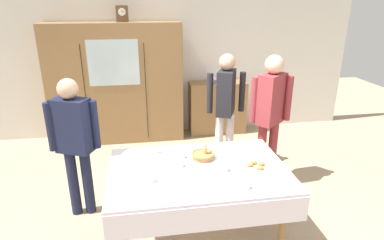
{
  "coord_description": "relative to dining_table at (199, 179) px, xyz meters",
  "views": [
    {
      "loc": [
        -0.49,
        -2.9,
        2.26
      ],
      "look_at": [
        0.0,
        0.2,
        1.09
      ],
      "focal_mm": 30.38,
      "sensor_mm": 36.0,
      "label": 1
    }
  ],
  "objects": [
    {
      "name": "tea_cup_near_right",
      "position": [
        -0.17,
        0.09,
        0.12
      ],
      "size": [
        0.13,
        0.13,
        0.06
      ],
      "color": "white",
      "rests_on": "dining_table"
    },
    {
      "name": "spoon_far_left",
      "position": [
        0.06,
        -0.02,
        0.09
      ],
      "size": [
        0.12,
        0.02,
        0.01
      ],
      "color": "silver",
      "rests_on": "dining_table"
    },
    {
      "name": "spoon_mid_right",
      "position": [
        -0.46,
        0.12,
        0.09
      ],
      "size": [
        0.12,
        0.02,
        0.01
      ],
      "color": "silver",
      "rests_on": "dining_table"
    },
    {
      "name": "person_by_cabinet",
      "position": [
        -1.21,
        0.57,
        0.28
      ],
      "size": [
        0.52,
        0.33,
        1.54
      ],
      "color": "#191E38",
      "rests_on": "ground"
    },
    {
      "name": "pastry_plate",
      "position": [
        0.55,
        -0.03,
        0.11
      ],
      "size": [
        0.28,
        0.28,
        0.05
      ],
      "color": "white",
      "rests_on": "dining_table"
    },
    {
      "name": "dining_table",
      "position": [
        0.0,
        0.0,
        0.0
      ],
      "size": [
        1.7,
        1.13,
        0.74
      ],
      "color": "olive",
      "rests_on": "ground"
    },
    {
      "name": "wall_cabinet",
      "position": [
        -0.9,
        2.59,
        0.32
      ],
      "size": [
        2.12,
        0.46,
        1.93
      ],
      "color": "olive",
      "rests_on": "ground"
    },
    {
      "name": "tea_cup_center",
      "position": [
        -0.46,
        -0.14,
        0.12
      ],
      "size": [
        0.13,
        0.13,
        0.06
      ],
      "color": "silver",
      "rests_on": "dining_table"
    },
    {
      "name": "person_near_right_end",
      "position": [
        1.04,
        0.88,
        0.37
      ],
      "size": [
        0.52,
        0.38,
        1.66
      ],
      "color": "#933338",
      "rests_on": "ground"
    },
    {
      "name": "bookshelf_low",
      "position": [
        0.8,
        2.64,
        -0.19
      ],
      "size": [
        0.98,
        0.35,
        0.92
      ],
      "color": "olive",
      "rests_on": "ground"
    },
    {
      "name": "mantel_clock",
      "position": [
        -0.73,
        2.59,
        1.4
      ],
      "size": [
        0.18,
        0.11,
        0.24
      ],
      "color": "brown",
      "rests_on": "wall_cabinet"
    },
    {
      "name": "book_stack",
      "position": [
        0.8,
        2.64,
        0.3
      ],
      "size": [
        0.16,
        0.23,
        0.07
      ],
      "color": "#664C7A",
      "rests_on": "bookshelf_low"
    },
    {
      "name": "bread_basket",
      "position": [
        0.08,
        0.24,
        0.13
      ],
      "size": [
        0.24,
        0.24,
        0.16
      ],
      "color": "#9E7542",
      "rests_on": "dining_table"
    },
    {
      "name": "tea_cup_far_left",
      "position": [
        -0.39,
        0.44,
        0.12
      ],
      "size": [
        0.13,
        0.13,
        0.06
      ],
      "color": "silver",
      "rests_on": "dining_table"
    },
    {
      "name": "tea_cup_mid_left",
      "position": [
        0.23,
        -0.06,
        0.12
      ],
      "size": [
        0.13,
        0.13,
        0.06
      ],
      "color": "silver",
      "rests_on": "dining_table"
    },
    {
      "name": "tea_cup_back_edge",
      "position": [
        0.34,
        -0.37,
        0.12
      ],
      "size": [
        0.13,
        0.13,
        0.06
      ],
      "color": "white",
      "rests_on": "dining_table"
    },
    {
      "name": "spoon_far_right",
      "position": [
        0.71,
        0.43,
        0.09
      ],
      "size": [
        0.12,
        0.02,
        0.01
      ],
      "color": "silver",
      "rests_on": "dining_table"
    },
    {
      "name": "back_wall",
      "position": [
        0.0,
        2.89,
        0.7
      ],
      "size": [
        6.4,
        0.1,
        2.7
      ],
      "primitive_type": "cube",
      "color": "silver",
      "rests_on": "ground"
    },
    {
      "name": "person_behind_table_left",
      "position": [
        0.61,
        1.38,
        0.33
      ],
      "size": [
        0.52,
        0.41,
        1.61
      ],
      "color": "silver",
      "rests_on": "ground"
    },
    {
      "name": "tea_cup_mid_right",
      "position": [
        -0.13,
        0.27,
        0.12
      ],
      "size": [
        0.13,
        0.13,
        0.06
      ],
      "color": "white",
      "rests_on": "dining_table"
    },
    {
      "name": "ground_plane",
      "position": [
        0.0,
        0.24,
        -0.65
      ],
      "size": [
        12.0,
        12.0,
        0.0
      ],
      "primitive_type": "plane",
      "color": "tan",
      "rests_on": "ground"
    }
  ]
}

